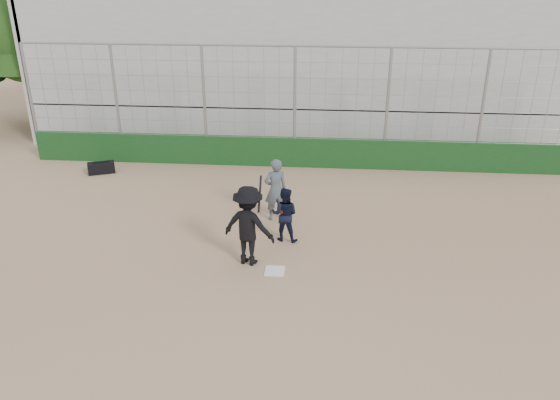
# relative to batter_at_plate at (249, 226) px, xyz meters

# --- Properties ---
(ground) EXTENTS (90.00, 90.00, 0.00)m
(ground) POSITION_rel_batter_at_plate_xyz_m (0.62, -0.36, -0.94)
(ground) COLOR #846247
(ground) RESTS_ON ground
(home_plate) EXTENTS (0.44, 0.44, 0.02)m
(home_plate) POSITION_rel_batter_at_plate_xyz_m (0.62, -0.36, -0.93)
(home_plate) COLOR white
(home_plate) RESTS_ON ground
(backstop) EXTENTS (18.10, 0.25, 4.04)m
(backstop) POSITION_rel_batter_at_plate_xyz_m (0.62, 6.64, 0.01)
(backstop) COLOR #113715
(backstop) RESTS_ON ground
(bleachers) EXTENTS (20.25, 6.70, 6.98)m
(bleachers) POSITION_rel_batter_at_plate_xyz_m (0.62, 11.59, 1.98)
(bleachers) COLOR #A1A1A1
(bleachers) RESTS_ON ground
(tree_left) EXTENTS (4.48, 4.48, 7.00)m
(tree_left) POSITION_rel_batter_at_plate_xyz_m (-10.38, 10.64, 3.44)
(tree_left) COLOR #352013
(tree_left) RESTS_ON ground
(batter_at_plate) EXTENTS (1.37, 1.02, 2.02)m
(batter_at_plate) POSITION_rel_batter_at_plate_xyz_m (0.00, 0.00, 0.00)
(batter_at_plate) COLOR black
(batter_at_plate) RESTS_ON ground
(catcher_crouched) EXTENTS (0.78, 0.66, 0.98)m
(catcher_crouched) POSITION_rel_batter_at_plate_xyz_m (0.73, 1.16, -0.46)
(catcher_crouched) COLOR black
(catcher_crouched) RESTS_ON ground
(umpire) EXTENTS (0.73, 0.62, 1.54)m
(umpire) POSITION_rel_batter_at_plate_xyz_m (0.39, 2.40, -0.18)
(umpire) COLOR #464F59
(umpire) RESTS_ON ground
(equipment_bag) EXTENTS (0.93, 0.66, 0.40)m
(equipment_bag) POSITION_rel_batter_at_plate_xyz_m (-5.68, 5.42, -0.76)
(equipment_bag) COLOR black
(equipment_bag) RESTS_ON ground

